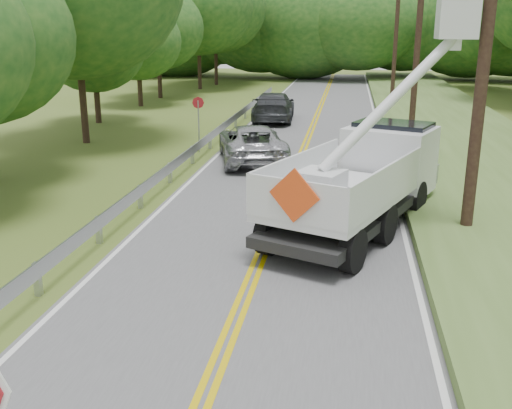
# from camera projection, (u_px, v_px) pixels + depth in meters

# --- Properties ---
(road) EXTENTS (7.20, 96.00, 0.03)m
(road) POSITION_uv_depth(u_px,v_px,m) (291.00, 180.00, 20.67)
(road) COLOR #555457
(road) RESTS_ON ground
(guardrail) EXTENTS (0.18, 48.00, 0.77)m
(guardrail) POSITION_uv_depth(u_px,v_px,m) (187.00, 156.00, 21.97)
(guardrail) COLOR #A3A6AC
(guardrail) RESTS_ON ground
(utility_poles) EXTENTS (1.60, 43.30, 10.00)m
(utility_poles) POSITION_uv_depth(u_px,v_px,m) (440.00, 24.00, 21.25)
(utility_poles) COLOR black
(utility_poles) RESTS_ON ground
(tall_grass_verge) EXTENTS (7.00, 96.00, 0.30)m
(tall_grass_verge) POSITION_uv_depth(u_px,v_px,m) (504.00, 184.00, 19.58)
(tall_grass_verge) COLOR #456228
(tall_grass_verge) RESTS_ON ground
(treeline_left) EXTENTS (10.35, 54.27, 11.29)m
(treeline_left) POSITION_uv_depth(u_px,v_px,m) (147.00, 11.00, 36.05)
(treeline_left) COLOR #332319
(treeline_left) RESTS_ON ground
(treeline_horizon) EXTENTS (56.45, 14.83, 11.43)m
(treeline_horizon) POSITION_uv_depth(u_px,v_px,m) (339.00, 23.00, 58.99)
(treeline_horizon) COLOR #174618
(treeline_horizon) RESTS_ON ground
(bucket_truck) EXTENTS (5.01, 7.50, 6.96)m
(bucket_truck) POSITION_uv_depth(u_px,v_px,m) (375.00, 165.00, 15.90)
(bucket_truck) COLOR black
(bucket_truck) RESTS_ON road
(suv_silver) EXTENTS (3.71, 5.70, 1.46)m
(suv_silver) POSITION_uv_depth(u_px,v_px,m) (252.00, 143.00, 23.32)
(suv_silver) COLOR #A3A4A9
(suv_silver) RESTS_ON road
(suv_darkgrey) EXTENTS (2.59, 5.65, 1.60)m
(suv_darkgrey) POSITION_uv_depth(u_px,v_px,m) (274.00, 107.00, 33.38)
(suv_darkgrey) COLOR #33363A
(suv_darkgrey) RESTS_ON road
(stop_sign_permanent) EXTENTS (0.50, 0.10, 2.36)m
(stop_sign_permanent) POSITION_uv_depth(u_px,v_px,m) (198.00, 116.00, 24.82)
(stop_sign_permanent) COLOR #A3A6AC
(stop_sign_permanent) RESTS_ON ground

